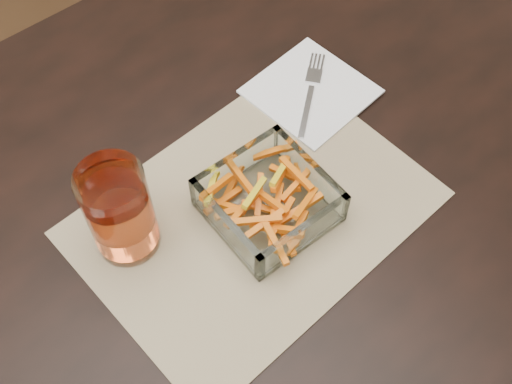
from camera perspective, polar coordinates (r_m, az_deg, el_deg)
dining_table at (r=0.95m, az=-5.96°, el=-4.50°), size 1.60×0.90×0.75m
placemat at (r=0.87m, az=-0.20°, el=-1.90°), size 0.47×0.35×0.00m
glass_bowl at (r=0.84m, az=1.12°, el=-0.93°), size 0.15×0.15×0.06m
tumbler at (r=0.80m, az=-11.98°, el=-1.87°), size 0.08×0.08×0.15m
napkin at (r=0.99m, az=4.89°, el=8.91°), size 0.17×0.17×0.00m
fork at (r=0.99m, az=4.88°, el=8.94°), size 0.14×0.12×0.00m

